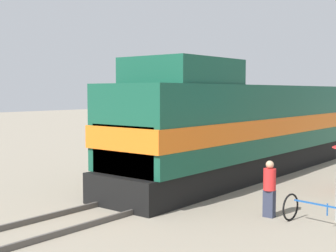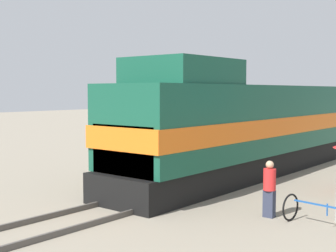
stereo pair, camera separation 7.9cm
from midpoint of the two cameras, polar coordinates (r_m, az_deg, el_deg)
ground_plane at (r=17.25m, az=4.70°, el=-7.27°), size 120.00×120.00×0.00m
rail_near at (r=17.65m, az=2.78°, el=-6.75°), size 0.08×42.67×0.15m
rail_far at (r=16.85m, az=6.73°, el=-7.30°), size 0.08×42.67×0.15m
locomotive at (r=19.62m, az=9.95°, el=-0.13°), size 2.97×16.40×4.53m
person_bystander at (r=13.14m, az=12.43°, el=-7.28°), size 0.34×0.34×1.56m
bicycle at (r=12.62m, az=17.90°, el=-10.00°), size 1.68×0.94×0.74m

